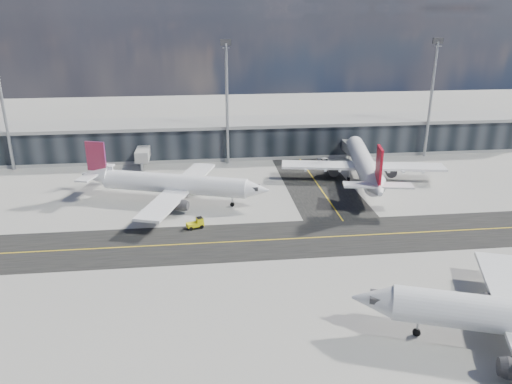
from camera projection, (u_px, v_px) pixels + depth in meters
ground at (248, 252)px, 76.91m from camera, size 300.00×300.00×0.00m
taxiway_lanes at (264, 223)px, 87.34m from camera, size 180.00×63.00×0.03m
terminal_concourse at (226, 139)px, 126.69m from camera, size 152.00×19.80×8.80m
floodlight_masts at (227, 99)px, 116.24m from camera, size 102.50×0.70×28.90m
airliner_af at (172, 184)px, 95.79m from camera, size 36.97×31.90×11.22m
airliner_redtail at (364, 164)px, 106.78m from camera, size 35.47×41.39×12.29m
baggage_tug at (197, 223)px, 85.18m from camera, size 3.15×2.22×1.80m
service_van at (325, 161)px, 120.15m from camera, size 3.11×5.54×1.46m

